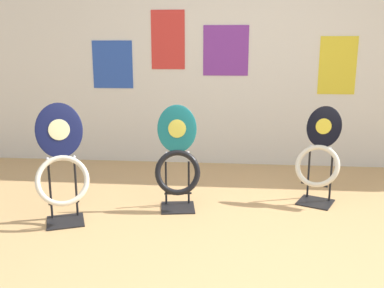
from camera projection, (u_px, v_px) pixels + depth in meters
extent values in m
plane|color=tan|center=(248.00, 262.00, 2.74)|extent=(14.00, 14.00, 0.00)
cube|color=silver|center=(244.00, 50.00, 4.72)|extent=(8.00, 0.06, 2.60)
cube|color=purple|center=(226.00, 51.00, 4.71)|extent=(0.50, 0.01, 0.55)
cube|color=red|center=(168.00, 40.00, 4.74)|extent=(0.37, 0.01, 0.64)
cube|color=#284CAD|center=(113.00, 65.00, 4.86)|extent=(0.46, 0.01, 0.53)
cube|color=yellow|center=(338.00, 66.00, 4.63)|extent=(0.40, 0.01, 0.62)
cube|color=black|center=(315.00, 202.00, 3.76)|extent=(0.37, 0.37, 0.01)
cylinder|color=black|center=(309.00, 173.00, 3.83)|extent=(0.02, 0.02, 0.45)
cylinder|color=black|center=(331.00, 176.00, 3.73)|extent=(0.02, 0.02, 0.45)
cylinder|color=black|center=(314.00, 184.00, 3.65)|extent=(0.21, 0.11, 0.02)
torus|color=beige|center=(317.00, 166.00, 3.66)|extent=(0.44, 0.36, 0.35)
ellipsoid|color=black|center=(324.00, 127.00, 3.71)|extent=(0.33, 0.26, 0.35)
ellipsoid|color=yellow|center=(324.00, 126.00, 3.70)|extent=(0.14, 0.11, 0.13)
sphere|color=silver|center=(311.00, 146.00, 3.74)|extent=(0.02, 0.02, 0.02)
sphere|color=silver|center=(331.00, 148.00, 3.66)|extent=(0.02, 0.02, 0.02)
cube|color=black|center=(65.00, 221.00, 3.35)|extent=(0.37, 0.37, 0.01)
cylinder|color=black|center=(50.00, 191.00, 3.35)|extent=(0.02, 0.02, 0.45)
cylinder|color=black|center=(76.00, 189.00, 3.41)|extent=(0.02, 0.02, 0.45)
cylinder|color=black|center=(64.00, 203.00, 3.23)|extent=(0.21, 0.10, 0.02)
torus|color=beige|center=(63.00, 180.00, 3.25)|extent=(0.46, 0.38, 0.36)
ellipsoid|color=#141942|center=(59.00, 130.00, 3.33)|extent=(0.40, 0.30, 0.42)
ellipsoid|color=beige|center=(59.00, 130.00, 3.32)|extent=(0.18, 0.12, 0.16)
sphere|color=silver|center=(48.00, 159.00, 3.28)|extent=(0.02, 0.02, 0.02)
sphere|color=silver|center=(74.00, 157.00, 3.33)|extent=(0.02, 0.02, 0.02)
cube|color=black|center=(178.00, 208.00, 3.63)|extent=(0.32, 0.32, 0.01)
cylinder|color=black|center=(166.00, 183.00, 3.67)|extent=(0.02, 0.02, 0.38)
cylinder|color=black|center=(189.00, 182.00, 3.68)|extent=(0.02, 0.02, 0.38)
cylinder|color=black|center=(178.00, 193.00, 3.52)|extent=(0.22, 0.05, 0.02)
torus|color=black|center=(178.00, 172.00, 3.54)|extent=(0.40, 0.23, 0.37)
ellipsoid|color=#197075|center=(177.00, 129.00, 3.55)|extent=(0.34, 0.15, 0.40)
ellipsoid|color=#EADB4C|center=(177.00, 129.00, 3.53)|extent=(0.15, 0.06, 0.15)
sphere|color=silver|center=(166.00, 153.00, 3.55)|extent=(0.02, 0.02, 0.02)
sphere|color=silver|center=(188.00, 152.00, 3.56)|extent=(0.02, 0.02, 0.02)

